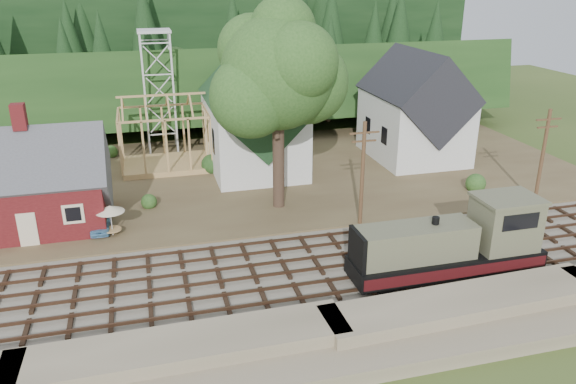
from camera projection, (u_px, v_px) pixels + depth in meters
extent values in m
plane|color=#384C1E|center=(286.00, 272.00, 35.25)|extent=(140.00, 140.00, 0.00)
cube|color=#7F7259|center=(330.00, 356.00, 27.60)|extent=(64.00, 5.00, 1.60)
cube|color=#726B5B|center=(286.00, 271.00, 35.23)|extent=(64.00, 11.00, 0.16)
cube|color=brown|center=(237.00, 177.00, 51.40)|extent=(64.00, 26.00, 0.30)
cube|color=#1E3F19|center=(205.00, 117.00, 73.06)|extent=(70.00, 28.96, 12.74)
cube|color=black|center=(192.00, 94.00, 87.46)|extent=(80.00, 20.00, 12.00)
cube|color=#501215|center=(34.00, 201.00, 40.54)|extent=(10.00, 7.00, 3.80)
cube|color=#4C4C51|center=(30.00, 176.00, 39.84)|extent=(10.80, 7.41, 7.41)
cube|color=#501215|center=(19.00, 117.00, 38.28)|extent=(0.90, 0.90, 1.80)
cube|color=beige|center=(28.00, 230.00, 37.62)|extent=(1.20, 0.06, 2.40)
cube|color=silver|center=(253.00, 134.00, 52.46)|extent=(8.00, 12.00, 6.40)
cube|color=#183518|center=(252.00, 100.00, 51.29)|extent=(8.40, 12.96, 8.40)
cube|color=silver|center=(266.00, 91.00, 45.16)|extent=(2.40, 2.40, 4.00)
cone|color=#183518|center=(266.00, 49.00, 43.96)|extent=(5.37, 5.37, 2.60)
cube|color=silver|center=(414.00, 126.00, 55.38)|extent=(8.00, 10.00, 6.40)
cube|color=black|center=(416.00, 93.00, 54.21)|extent=(8.40, 10.80, 8.40)
cube|color=tan|center=(167.00, 164.00, 53.43)|extent=(8.00, 6.00, 0.50)
cube|color=tan|center=(161.00, 95.00, 51.00)|extent=(8.00, 0.18, 0.18)
cube|color=silver|center=(145.00, 96.00, 55.14)|extent=(0.18, 0.18, 12.00)
cube|color=silver|center=(174.00, 94.00, 55.80)|extent=(0.18, 0.18, 12.00)
cube|color=silver|center=(144.00, 90.00, 57.66)|extent=(0.18, 0.18, 12.00)
cube|color=silver|center=(172.00, 89.00, 58.33)|extent=(0.18, 0.18, 12.00)
cube|color=silver|center=(154.00, 31.00, 54.54)|extent=(3.20, 3.20, 0.25)
cylinder|color=#38281E|center=(278.00, 158.00, 43.17)|extent=(0.90, 0.90, 8.00)
sphere|color=#274E1D|center=(278.00, 73.00, 40.80)|extent=(8.40, 8.40, 8.40)
sphere|color=#274E1D|center=(307.00, 82.00, 42.66)|extent=(6.40, 6.40, 6.40)
sphere|color=#274E1D|center=(251.00, 97.00, 40.10)|extent=(6.00, 6.00, 6.00)
cylinder|color=#4C331E|center=(362.00, 176.00, 40.15)|extent=(0.28, 0.28, 8.00)
cube|color=#4C331E|center=(365.00, 133.00, 38.98)|extent=(2.20, 0.12, 0.12)
cube|color=#4C331E|center=(364.00, 141.00, 39.20)|extent=(1.80, 0.12, 0.12)
cylinder|color=#4C331E|center=(542.00, 159.00, 43.73)|extent=(0.28, 0.28, 8.00)
cube|color=#4C331E|center=(549.00, 119.00, 42.56)|extent=(2.20, 0.12, 0.12)
cube|color=#4C331E|center=(548.00, 127.00, 42.78)|extent=(1.80, 0.12, 0.12)
cube|color=black|center=(445.00, 272.00, 34.66)|extent=(11.97, 2.49, 0.35)
cube|color=black|center=(446.00, 261.00, 34.40)|extent=(11.97, 2.89, 1.10)
cube|color=#5D5D44|center=(415.00, 242.00, 33.29)|extent=(7.18, 2.29, 2.09)
cube|color=#5D5D44|center=(505.00, 223.00, 34.52)|extent=(3.59, 2.79, 3.19)
cube|color=#5D5D44|center=(509.00, 198.00, 33.92)|extent=(3.79, 2.99, 0.20)
cube|color=black|center=(521.00, 222.00, 32.99)|extent=(2.39, 0.06, 1.00)
cube|color=#3D0D0F|center=(459.00, 273.00, 33.08)|extent=(11.97, 0.04, 0.70)
cube|color=#3D0D0F|center=(434.00, 251.00, 35.72)|extent=(11.97, 0.04, 0.70)
cylinder|color=black|center=(436.00, 222.00, 33.16)|extent=(0.44, 0.44, 0.70)
imported|color=#60A0CE|center=(100.00, 223.00, 40.17)|extent=(1.38, 3.40, 1.16)
imported|color=#AF0E28|center=(443.00, 146.00, 58.03)|extent=(4.71, 3.86, 1.19)
cylinder|color=silver|center=(111.00, 222.00, 39.30)|extent=(0.09, 0.09, 1.99)
cylinder|color=tan|center=(112.00, 229.00, 39.51)|extent=(1.27, 1.27, 0.07)
cone|color=beige|center=(110.00, 209.00, 38.94)|extent=(1.99, 1.99, 0.45)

